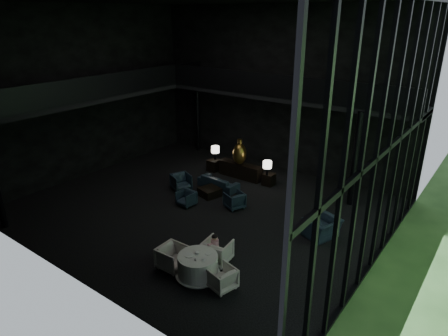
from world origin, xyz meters
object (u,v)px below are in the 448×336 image
Objects in this scene: dining_chair_north at (217,249)px; coffee_table at (210,192)px; lounge_armchair_south at (186,199)px; child at (215,242)px; dining_chair_east at (222,277)px; bronze_urn at (240,154)px; console at (240,170)px; window_armchair at (322,224)px; side_table_right at (269,179)px; dining_chair_west at (172,256)px; dining_table at (198,268)px; lounge_armchair_west at (181,181)px; side_table_left at (214,165)px; sofa at (218,181)px; table_lamp_right at (267,165)px; lounge_armchair_east at (234,200)px; table_lamp_left at (215,150)px.

coffee_table is at bearing -55.73° from dining_chair_north.
child reaches higher than lounge_armchair_south.
bronze_urn is at bearing -134.72° from dining_chair_east.
window_armchair reaches higher than console.
coffee_table is at bearing -119.67° from side_table_right.
child is (0.87, 1.05, 0.28)m from dining_chair_west.
console is 1.63× the size of dining_table.
side_table_left is at bearing 29.47° from lounge_armchair_west.
dining_chair_east is (4.25, -4.76, 0.18)m from coffee_table.
dining_chair_north is (3.52, -4.66, 0.10)m from sofa.
window_armchair is 4.60m from dining_chair_east.
bronze_urn is 2.24× the size of side_table_right.
bronze_urn is 7.18m from dining_chair_north.
bronze_urn is at bearing -68.26° from dining_chair_north.
side_table_left is 0.64× the size of dining_chair_west.
console is 3.69× the size of lounge_armchair_south.
console is 3.31× the size of table_lamp_right.
side_table_left is 0.67× the size of lounge_armchair_west.
dining_table is 1.01m from dining_chair_north.
sofa is 1.71m from lounge_armchair_west.
coffee_table is at bearing -49.56° from child.
dining_chair_east is 1.85m from dining_chair_west.
child is (3.48, -2.53, 0.42)m from lounge_armchair_south.
console is 1.87× the size of window_armchair.
coffee_table is 0.88× the size of dining_chair_north.
console is 1.75m from table_lamp_right.
side_table_left is 8.46m from dining_chair_west.
lounge_armchair_south is at bearing -68.22° from side_table_left.
dining_table is (3.46, -7.25, -0.93)m from bronze_urn.
child is at bearing -12.01° from window_armchair.
dining_chair_west reaches higher than lounge_armchair_east.
child is at bearing -61.75° from bronze_urn.
coffee_table is 6.38m from dining_chair_east.
dining_chair_east reaches higher than side_table_right.
window_armchair is (6.88, -0.06, 0.10)m from lounge_armchair_west.
window_armchair is (3.94, -2.91, 0.25)m from side_table_right.
dining_chair_north is at bearing -102.23° from lounge_armchair_west.
table_lamp_left is 4.44m from lounge_armchair_east.
lounge_armchair_west is at bearing 38.55° from dining_chair_west.
table_lamp_right is 6.52m from child.
lounge_armchair_west is at bearing -115.34° from console.
console is 3.30× the size of table_lamp_left.
lounge_armchair_east is at bearing 111.87° from dining_table.
table_lamp_left is 0.97× the size of lounge_armchair_east.
dining_chair_west reaches higher than console.
table_lamp_left is 2.42m from sofa.
lounge_armchair_east is (1.66, -2.77, -0.90)m from bronze_urn.
table_lamp_left is 1.01× the size of table_lamp_right.
coffee_table is (1.72, -2.64, -0.89)m from table_lamp_left.
lounge_armchair_east is 1.58m from coffee_table.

